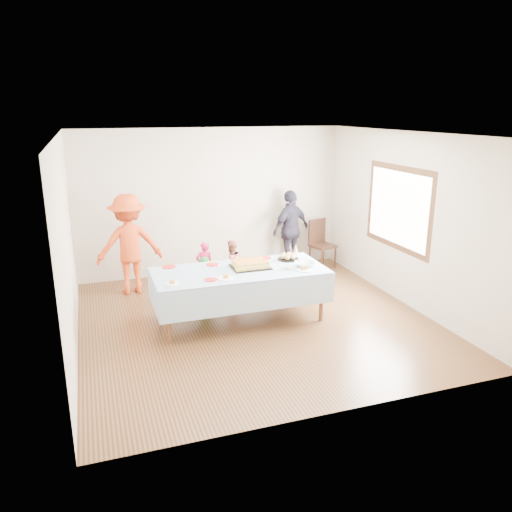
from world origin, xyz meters
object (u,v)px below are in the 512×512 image
Objects in this scene: party_table at (240,274)px; adult_left at (129,244)px; dining_chair at (320,241)px; birthday_cake at (250,264)px.

adult_left reaches higher than party_table.
party_table is 3.02m from dining_chair.
adult_left is at bearing 168.44° from dining_chair.
party_table is 2.22m from adult_left.
birthday_cake reaches higher than party_table.
party_table is 1.48× the size of adult_left.
dining_chair is at bearing 41.38° from party_table.
party_table is 4.48× the size of birthday_cake.
birthday_cake is 0.59× the size of dining_chair.
birthday_cake is 2.29m from adult_left.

